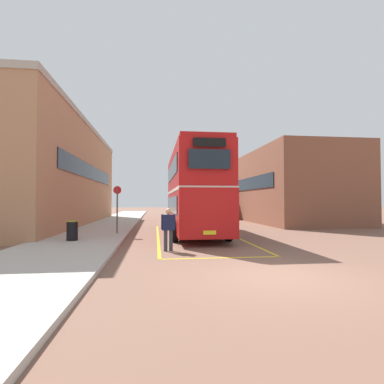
{
  "coord_description": "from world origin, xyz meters",
  "views": [
    {
      "loc": [
        -3.05,
        -7.39,
        1.9
      ],
      "look_at": [
        -0.42,
        13.92,
        2.54
      ],
      "focal_mm": 28.17,
      "sensor_mm": 36.0,
      "label": 1
    }
  ],
  "objects_px": {
    "single_deck_bus": "(208,203)",
    "litter_bin": "(72,231)",
    "double_decker_bus": "(193,190)",
    "pedestrian_boarding": "(168,227)",
    "bus_stop_sign": "(117,205)"
  },
  "relations": [
    {
      "from": "double_decker_bus",
      "to": "single_deck_bus",
      "type": "height_order",
      "value": "double_decker_bus"
    },
    {
      "from": "litter_bin",
      "to": "pedestrian_boarding",
      "type": "bearing_deg",
      "value": -31.37
    },
    {
      "from": "single_deck_bus",
      "to": "bus_stop_sign",
      "type": "distance_m",
      "value": 19.65
    },
    {
      "from": "single_deck_bus",
      "to": "pedestrian_boarding",
      "type": "distance_m",
      "value": 24.01
    },
    {
      "from": "single_deck_bus",
      "to": "litter_bin",
      "type": "distance_m",
      "value": 23.02
    },
    {
      "from": "double_decker_bus",
      "to": "single_deck_bus",
      "type": "xyz_separation_m",
      "value": [
        3.96,
        17.48,
        -0.88
      ]
    },
    {
      "from": "pedestrian_boarding",
      "to": "litter_bin",
      "type": "distance_m",
      "value": 4.9
    },
    {
      "from": "double_decker_bus",
      "to": "bus_stop_sign",
      "type": "xyz_separation_m",
      "value": [
        -4.26,
        -0.38,
        -0.82
      ]
    },
    {
      "from": "double_decker_bus",
      "to": "single_deck_bus",
      "type": "bearing_deg",
      "value": 77.23
    },
    {
      "from": "double_decker_bus",
      "to": "bus_stop_sign",
      "type": "relative_size",
      "value": 4.19
    },
    {
      "from": "double_decker_bus",
      "to": "litter_bin",
      "type": "height_order",
      "value": "double_decker_bus"
    },
    {
      "from": "double_decker_bus",
      "to": "litter_bin",
      "type": "xyz_separation_m",
      "value": [
        -5.86,
        -3.31,
        -1.93
      ]
    },
    {
      "from": "single_deck_bus",
      "to": "pedestrian_boarding",
      "type": "relative_size",
      "value": 5.41
    },
    {
      "from": "single_deck_bus",
      "to": "bus_stop_sign",
      "type": "height_order",
      "value": "single_deck_bus"
    },
    {
      "from": "double_decker_bus",
      "to": "litter_bin",
      "type": "relative_size",
      "value": 12.38
    }
  ]
}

